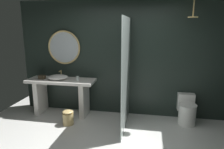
% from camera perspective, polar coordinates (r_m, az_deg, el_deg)
% --- Properties ---
extents(back_wall_panel, '(4.80, 0.10, 2.60)m').
position_cam_1_polar(back_wall_panel, '(4.72, 2.73, 4.37)').
color(back_wall_panel, '#1E2823').
rests_on(back_wall_panel, ground_plane).
extents(vanity_counter, '(1.56, 0.55, 0.84)m').
position_cam_1_polar(vanity_counter, '(4.93, -13.77, -4.45)').
color(vanity_counter, silver).
rests_on(vanity_counter, ground_plane).
extents(vessel_sink, '(0.47, 0.39, 0.18)m').
position_cam_1_polar(vessel_sink, '(4.86, -14.72, -0.70)').
color(vessel_sink, white).
rests_on(vessel_sink, vanity_counter).
extents(tumbler_cup, '(0.06, 0.06, 0.10)m').
position_cam_1_polar(tumbler_cup, '(4.68, -9.53, -1.04)').
color(tumbler_cup, silver).
rests_on(tumbler_cup, vanity_counter).
extents(tissue_box, '(0.13, 0.12, 0.09)m').
position_cam_1_polar(tissue_box, '(5.01, -18.83, -0.69)').
color(tissue_box, '#3D3323').
rests_on(tissue_box, vanity_counter).
extents(round_wall_mirror, '(0.79, 0.04, 0.79)m').
position_cam_1_polar(round_wall_mirror, '(4.97, -13.16, 7.31)').
color(round_wall_mirror, tan).
extents(shower_glass_panel, '(0.02, 1.30, 2.20)m').
position_cam_1_polar(shower_glass_panel, '(4.05, 3.89, -0.00)').
color(shower_glass_panel, silver).
rests_on(shower_glass_panel, ground_plane).
extents(rain_shower_head, '(0.19, 0.19, 0.32)m').
position_cam_1_polar(rain_shower_head, '(4.31, 21.52, 14.98)').
color(rain_shower_head, tan).
extents(toilet, '(0.37, 0.55, 0.59)m').
position_cam_1_polar(toilet, '(4.71, 19.98, -9.37)').
color(toilet, white).
rests_on(toilet, ground_plane).
extents(waste_bin, '(0.23, 0.23, 0.31)m').
position_cam_1_polar(waste_bin, '(4.51, -12.06, -11.50)').
color(waste_bin, tan).
rests_on(waste_bin, ground_plane).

